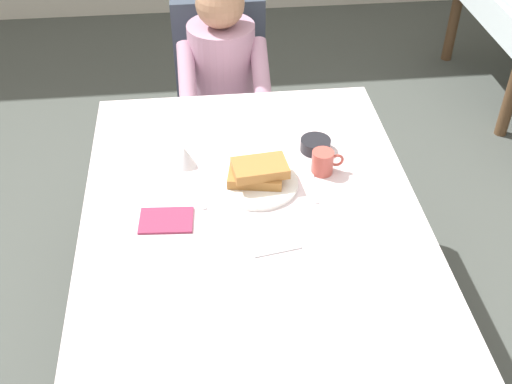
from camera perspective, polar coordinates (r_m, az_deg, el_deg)
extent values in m
plane|color=#474C47|center=(2.59, -0.24, -14.26)|extent=(14.00, 14.00, 0.00)
cube|color=silver|center=(2.06, -0.29, -2.28)|extent=(1.10, 1.50, 0.04)
cube|color=silver|center=(2.72, -1.93, 6.54)|extent=(1.10, 0.01, 0.18)
cube|color=silver|center=(2.16, -15.17, -5.42)|extent=(0.01, 1.50, 0.18)
cube|color=silver|center=(2.24, 14.04, -3.30)|extent=(0.01, 1.50, 0.18)
cylinder|color=brown|center=(2.82, -11.23, 0.47)|extent=(0.07, 0.07, 0.70)
cylinder|color=brown|center=(2.87, 7.72, 1.74)|extent=(0.07, 0.07, 0.70)
cube|color=#384251|center=(3.09, -2.92, 6.76)|extent=(0.44, 0.44, 0.05)
cube|color=#384251|center=(3.13, -3.33, 12.82)|extent=(0.44, 0.06, 0.48)
cylinder|color=#2D2319|center=(3.08, 0.79, 1.64)|extent=(0.04, 0.04, 0.40)
cylinder|color=#2D2319|center=(3.07, -5.91, 1.19)|extent=(0.04, 0.04, 0.40)
cylinder|color=#2D2319|center=(3.37, 0.07, 5.36)|extent=(0.04, 0.04, 0.40)
cylinder|color=#2D2319|center=(3.36, -6.08, 4.97)|extent=(0.04, 0.04, 0.40)
cylinder|color=#B2849E|center=(2.94, -3.05, 10.74)|extent=(0.30, 0.30, 0.46)
sphere|color=#A37556|center=(2.78, -3.27, 16.62)|extent=(0.21, 0.21, 0.21)
cylinder|color=#B2849E|center=(2.79, 0.42, 10.82)|extent=(0.08, 0.29, 0.23)
cylinder|color=#B2849E|center=(2.78, -6.26, 10.42)|extent=(0.08, 0.29, 0.23)
cylinder|color=#383D51|center=(3.04, -1.04, 1.66)|extent=(0.10, 0.10, 0.45)
cylinder|color=#383D51|center=(3.04, -4.05, 1.46)|extent=(0.10, 0.10, 0.45)
cylinder|color=white|center=(2.15, 0.12, 0.81)|extent=(0.28, 0.28, 0.02)
cube|color=#A36B33|center=(2.14, -0.05, 1.53)|extent=(0.20, 0.16, 0.03)
cube|color=#A36B33|center=(2.11, 0.36, 2.18)|extent=(0.19, 0.14, 0.03)
cylinder|color=#B24C42|center=(2.20, 6.02, 2.70)|extent=(0.08, 0.08, 0.08)
torus|color=#B24C42|center=(2.20, 7.31, 2.86)|extent=(0.05, 0.01, 0.05)
cylinder|color=black|center=(2.31, 5.39, 4.25)|extent=(0.11, 0.11, 0.04)
cone|color=silver|center=(2.23, -6.44, 3.18)|extent=(0.08, 0.08, 0.07)
cube|color=silver|center=(2.13, -4.92, 0.02)|extent=(0.03, 0.18, 0.00)
cube|color=silver|center=(2.16, 5.20, 0.70)|extent=(0.03, 0.20, 0.00)
cube|color=silver|center=(1.91, 1.96, -5.37)|extent=(0.15, 0.04, 0.00)
cube|color=#8C2D4C|center=(2.03, -8.12, -2.55)|extent=(0.18, 0.13, 0.01)
cube|color=silver|center=(4.05, 19.47, 15.86)|extent=(0.01, 1.10, 0.18)
cylinder|color=brown|center=(4.58, 17.60, 15.31)|extent=(0.07, 0.07, 0.70)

